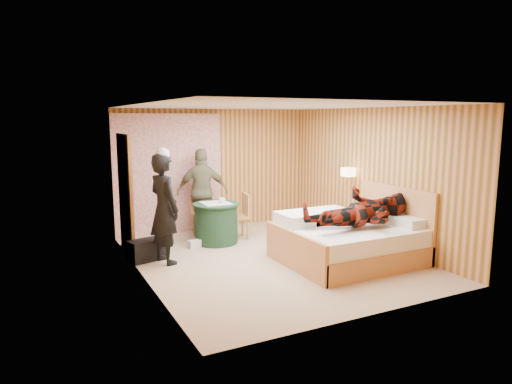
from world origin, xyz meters
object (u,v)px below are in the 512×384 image
nightstand (339,224)px  man_on_bed (362,202)px  wall_lamp (348,172)px  chair_far (203,208)px  woman_standing (164,209)px  man_at_table (202,192)px  chair_near (241,212)px  bed (350,240)px  round_table (216,223)px  duffel_bag (147,250)px

nightstand → man_on_bed: man_on_bed is taller
wall_lamp → chair_far: wall_lamp is taller
woman_standing → man_on_bed: bearing=-133.5°
wall_lamp → woman_standing: (-3.54, 0.11, -0.41)m
nightstand → man_at_table: 2.77m
chair_far → nightstand: bearing=-32.3°
wall_lamp → chair_near: (-1.81, 0.95, -0.79)m
bed → round_table: size_ratio=2.52×
duffel_bag → bed: bearing=-41.3°
chair_near → man_at_table: (-0.56, 0.61, 0.35)m
wall_lamp → chair_far: bearing=147.2°
nightstand → chair_near: size_ratio=0.60×
wall_lamp → woman_standing: size_ratio=0.15×
chair_near → man_at_table: bearing=-130.5°
duffel_bag → man_at_table: 1.97m
bed → nightstand: bearing=59.9°
woman_standing → man_at_table: 1.87m
duffel_bag → woman_standing: bearing=-62.2°
wall_lamp → nightstand: (-0.04, 0.18, -1.04)m
nightstand → chair_far: bearing=150.0°
round_table → man_at_table: (-0.00, 0.72, 0.48)m
round_table → woman_standing: bearing=-147.8°
wall_lamp → man_at_table: (-2.37, 1.56, -0.44)m
chair_far → duffel_bag: size_ratio=1.53×
nightstand → chair_far: chair_far is taller
wall_lamp → nightstand: 1.05m
nightstand → duffel_bag: 3.74m
duffel_bag → chair_far: bearing=25.1°
wall_lamp → bed: (-0.80, -1.13, -0.96)m
bed → nightstand: size_ratio=4.11×
wall_lamp → bed: wall_lamp is taller
wall_lamp → man_on_bed: bearing=-119.6°
round_table → chair_near: 0.58m
duffel_bag → man_on_bed: 3.56m
duffel_bag → man_at_table: (1.40, 1.20, 0.69)m
nightstand → man_on_bed: 1.86m
duffel_bag → chair_near: bearing=2.1°
bed → man_at_table: (-1.56, 2.69, 0.52)m
woman_standing → duffel_bag: bearing=26.8°
bed → man_on_bed: size_ratio=1.22×
woman_standing → man_on_bed: size_ratio=1.00×
bed → woman_standing: size_ratio=1.22×
man_at_table → nightstand: bearing=165.6°
round_table → chair_far: 0.70m
woman_standing → chair_near: bearing=-79.5°
bed → duffel_bag: size_ratio=3.56×
chair_near → man_on_bed: bearing=31.4°
bed → duffel_bag: (-2.97, 1.50, -0.17)m
nightstand → round_table: size_ratio=0.61×
wall_lamp → woman_standing: bearing=178.2°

